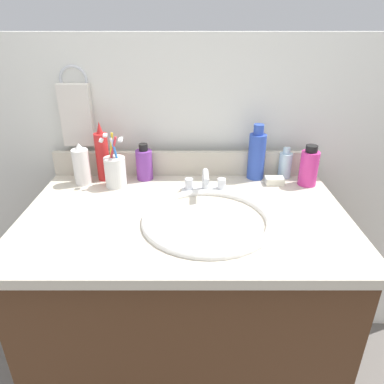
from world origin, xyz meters
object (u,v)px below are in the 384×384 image
object	(u,v)px
bottle_gel_clear	(286,164)
cup_white_ceramic	(116,171)
bottle_spray_red	(103,155)
hand_towel	(77,115)
faucet	(206,185)
bottle_shampoo_blue	(257,155)
bottle_lotion_white	(82,165)
bottle_cream_purple	(145,164)
soap_bar	(275,181)
bottle_soap_pink	(310,167)

from	to	relation	value
bottle_gel_clear	cup_white_ceramic	bearing A→B (deg)	-172.74
bottle_spray_red	cup_white_ceramic	bearing A→B (deg)	-47.48
hand_towel	faucet	distance (m)	0.53
bottle_spray_red	faucet	bearing A→B (deg)	-17.40
hand_towel	bottle_gel_clear	distance (m)	0.77
bottle_shampoo_blue	bottle_lotion_white	xyz separation A→B (m)	(-0.62, -0.05, -0.02)
bottle_cream_purple	soap_bar	distance (m)	0.47
bottle_soap_pink	hand_towel	bearing A→B (deg)	172.11
bottle_spray_red	bottle_cream_purple	xyz separation A→B (m)	(0.15, 0.00, -0.03)
hand_towel	soap_bar	xyz separation A→B (m)	(0.71, -0.11, -0.21)
bottle_spray_red	bottle_soap_pink	xyz separation A→B (m)	(0.73, -0.05, -0.03)
faucet	cup_white_ceramic	world-z (taller)	cup_white_ceramic
bottle_cream_purple	cup_white_ceramic	bearing A→B (deg)	-146.13
bottle_shampoo_blue	bottle_lotion_white	bearing A→B (deg)	-175.52
hand_towel	bottle_lotion_white	distance (m)	0.19
bottle_lotion_white	cup_white_ceramic	xyz separation A→B (m)	(0.12, -0.02, -0.01)
bottle_spray_red	bottle_soap_pink	world-z (taller)	bottle_spray_red
hand_towel	bottle_soap_pink	size ratio (longest dim) A/B	1.53
bottle_shampoo_blue	bottle_cream_purple	world-z (taller)	bottle_shampoo_blue
hand_towel	bottle_gel_clear	bearing A→B (deg)	-3.59
faucet	bottle_soap_pink	bearing A→B (deg)	10.41
bottle_spray_red	soap_bar	size ratio (longest dim) A/B	3.33
cup_white_ceramic	soap_bar	distance (m)	0.56
bottle_soap_pink	soap_bar	distance (m)	0.13
bottle_lotion_white	cup_white_ceramic	distance (m)	0.12
bottle_gel_clear	bottle_soap_pink	size ratio (longest dim) A/B	0.79
bottle_soap_pink	bottle_shampoo_blue	bearing A→B (deg)	161.12
bottle_spray_red	bottle_shampoo_blue	bearing A→B (deg)	1.23
faucet	bottle_soap_pink	size ratio (longest dim) A/B	1.11
bottle_spray_red	bottle_cream_purple	distance (m)	0.15
bottle_gel_clear	soap_bar	world-z (taller)	bottle_gel_clear
bottle_gel_clear	soap_bar	bearing A→B (deg)	-128.10
faucet	bottle_gel_clear	bearing A→B (deg)	24.10
hand_towel	bottle_cream_purple	size ratio (longest dim) A/B	1.66
hand_towel	bottle_gel_clear	xyz separation A→B (m)	(0.75, -0.05, -0.17)
bottle_cream_purple	bottle_gel_clear	distance (m)	0.51
faucet	bottle_lotion_white	xyz separation A→B (m)	(-0.43, 0.08, 0.04)
faucet	soap_bar	distance (m)	0.26
hand_towel	bottle_spray_red	world-z (taller)	hand_towel
bottle_cream_purple	cup_white_ceramic	world-z (taller)	cup_white_ceramic
cup_white_ceramic	soap_bar	size ratio (longest dim) A/B	3.00
bottle_lotion_white	bottle_cream_purple	xyz separation A→B (m)	(0.21, 0.04, -0.01)
bottle_cream_purple	bottle_gel_clear	bearing A→B (deg)	1.65
faucet	cup_white_ceramic	size ratio (longest dim) A/B	0.83
faucet	soap_bar	xyz separation A→B (m)	(0.25, 0.07, -0.02)
bottle_cream_purple	bottle_lotion_white	bearing A→B (deg)	-169.30
hand_towel	bottle_spray_red	size ratio (longest dim) A/B	1.03
bottle_cream_purple	faucet	bearing A→B (deg)	-28.50
faucet	bottle_soap_pink	distance (m)	0.37
bottle_spray_red	bottle_gel_clear	size ratio (longest dim) A/B	1.87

